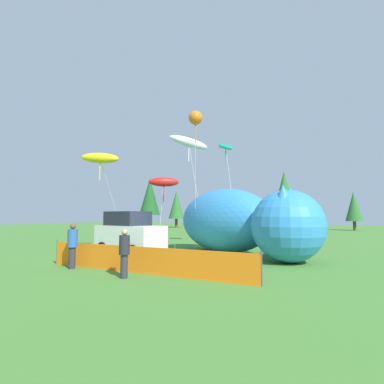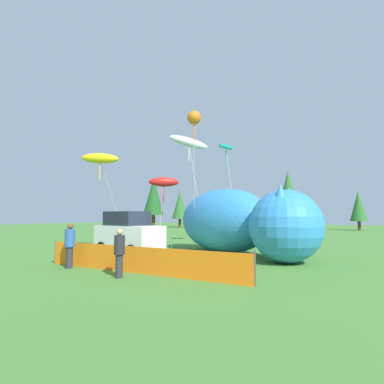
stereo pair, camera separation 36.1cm
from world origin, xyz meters
name	(u,v)px [view 1 (the left image)]	position (x,y,z in m)	size (l,w,h in m)	color
ground_plane	(147,259)	(0.00, 0.00, 0.00)	(120.00, 120.00, 0.00)	#477F33
parked_car	(129,233)	(-1.84, 0.87, 1.09)	(4.12, 2.31, 2.25)	white
folding_chair	(178,254)	(2.43, -1.17, 0.52)	(0.68, 0.68, 0.89)	#267F33
inflatable_cat	(237,223)	(3.14, 3.60, 1.62)	(9.23, 6.82, 3.51)	#338CD8
safety_fence	(140,260)	(1.92, -2.89, 0.47)	(8.67, 0.32, 1.03)	orange
spectator_in_white_shirt	(124,251)	(1.97, -3.79, 0.87)	(0.35, 0.35, 1.59)	#2D2D38
spectator_in_red_shirt	(72,244)	(-0.96, -3.44, 0.94)	(0.38, 0.38, 1.73)	#2D2D38
kite_orange_flower	(195,119)	(1.54, 1.95, 7.04)	(1.22, 1.88, 7.46)	silver
kite_yellow_hero	(100,158)	(-4.35, 1.13, 5.38)	(2.29, 3.35, 5.76)	silver
kite_red_lizard	(164,182)	(-2.10, 4.43, 4.17)	(1.90, 1.77, 4.52)	silver
kite_white_ghost	(189,142)	(-1.09, 5.89, 6.96)	(2.66, 2.41, 7.58)	silver
kite_teal_diamond	(226,149)	(0.82, 7.77, 6.70)	(1.93, 1.80, 7.06)	silver
horizon_tree_east	(285,193)	(-1.07, 36.08, 5.48)	(3.74, 3.74, 8.93)	brown
horizon_tree_west	(354,206)	(8.34, 34.86, 3.25)	(2.22, 2.22, 5.29)	brown
horizon_tree_mid	(176,205)	(-18.07, 31.63, 3.81)	(2.60, 2.60, 6.20)	brown
horizon_tree_northeast	(150,197)	(-24.00, 32.06, 5.41)	(3.69, 3.69, 8.81)	brown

